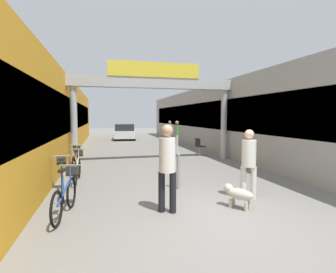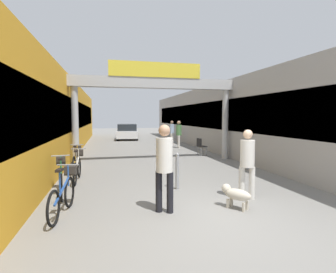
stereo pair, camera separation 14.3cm
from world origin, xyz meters
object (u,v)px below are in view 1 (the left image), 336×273
at_px(pedestrian_with_dog, 249,159).
at_px(bicycle_green_second, 62,178).
at_px(parked_car_white, 125,132).
at_px(bicycle_silver_third, 78,167).
at_px(bicycle_orange_farthest, 76,160).
at_px(bollard_post_metal, 178,171).
at_px(dog_on_leash, 238,194).
at_px(pedestrian_carrying_crate, 177,132).
at_px(bicycle_blue_nearest, 66,193).
at_px(pedestrian_elderly_walking, 170,131).
at_px(cafe_chair_black_nearer, 199,145).
at_px(pedestrian_companion, 167,162).

bearing_deg(pedestrian_with_dog, bicycle_green_second, 162.37).
bearing_deg(parked_car_white, bicycle_silver_third, -100.20).
distance_m(bicycle_orange_farthest, bollard_post_metal, 4.18).
bearing_deg(dog_on_leash, parked_car_white, 93.17).
xyz_separation_m(pedestrian_with_dog, dog_on_leash, (-0.58, -0.54, -0.65)).
distance_m(pedestrian_carrying_crate, dog_on_leash, 11.00).
xyz_separation_m(bicycle_green_second, bollard_post_metal, (3.03, -0.21, 0.08)).
bearing_deg(pedestrian_with_dog, bicycle_blue_nearest, -179.53).
xyz_separation_m(pedestrian_elderly_walking, bicycle_orange_farthest, (-5.67, -8.56, -0.52)).
xyz_separation_m(dog_on_leash, bicycle_green_second, (-3.87, 1.96, 0.12)).
height_order(cafe_chair_black_nearer, parked_car_white, parked_car_white).
height_order(pedestrian_carrying_crate, parked_car_white, pedestrian_carrying_crate).
distance_m(pedestrian_carrying_crate, cafe_chair_black_nearer, 3.47).
bearing_deg(pedestrian_carrying_crate, dog_on_leash, -99.02).
height_order(pedestrian_with_dog, dog_on_leash, pedestrian_with_dog).
height_order(pedestrian_companion, cafe_chair_black_nearer, pedestrian_companion).
xyz_separation_m(pedestrian_with_dog, cafe_chair_black_nearer, (1.34, 6.86, -0.42)).
bearing_deg(bicycle_green_second, pedestrian_carrying_crate, 57.82).
distance_m(pedestrian_companion, cafe_chair_black_nearer, 8.09).
height_order(bicycle_blue_nearest, parked_car_white, parked_car_white).
relative_size(pedestrian_elderly_walking, parked_car_white, 0.41).
height_order(pedestrian_with_dog, bicycle_blue_nearest, pedestrian_with_dog).
bearing_deg(bicycle_green_second, bicycle_orange_farthest, 88.53).
xyz_separation_m(bicycle_green_second, bicycle_silver_third, (0.25, 1.44, 0.00)).
xyz_separation_m(pedestrian_companion, parked_car_white, (0.56, 17.85, -0.42)).
bearing_deg(bicycle_blue_nearest, pedestrian_with_dog, 0.47).
height_order(bicycle_blue_nearest, bicycle_silver_third, same).
height_order(bicycle_blue_nearest, bicycle_green_second, same).
xyz_separation_m(pedestrian_companion, bicycle_orange_farthest, (-2.24, 4.58, -0.63)).
height_order(pedestrian_companion, bicycle_green_second, pedestrian_companion).
xyz_separation_m(bicycle_silver_third, bollard_post_metal, (2.78, -1.65, 0.08)).
height_order(bicycle_green_second, bollard_post_metal, bollard_post_metal).
xyz_separation_m(cafe_chair_black_nearer, parked_car_white, (-2.92, 10.57, 0.10)).
height_order(pedestrian_elderly_walking, bicycle_green_second, pedestrian_elderly_walking).
distance_m(pedestrian_with_dog, pedestrian_elderly_walking, 12.78).
bearing_deg(bicycle_green_second, cafe_chair_black_nearer, 43.23).
height_order(bicycle_blue_nearest, cafe_chair_black_nearer, bicycle_blue_nearest).
distance_m(pedestrian_with_dog, pedestrian_companion, 2.18).
bearing_deg(pedestrian_companion, bicycle_green_second, 141.53).
height_order(pedestrian_carrying_crate, bicycle_green_second, pedestrian_carrying_crate).
bearing_deg(bicycle_silver_third, cafe_chair_black_nearer, 35.88).
relative_size(bicycle_orange_farthest, bollard_post_metal, 1.68).
xyz_separation_m(bicycle_orange_farthest, parked_car_white, (2.80, 13.27, 0.21)).
relative_size(bollard_post_metal, parked_car_white, 0.24).
height_order(bicycle_silver_third, bicycle_orange_farthest, same).
height_order(dog_on_leash, bicycle_blue_nearest, bicycle_blue_nearest).
bearing_deg(pedestrian_elderly_walking, pedestrian_with_dog, -95.77).
bearing_deg(bicycle_green_second, bicycle_blue_nearest, -78.95).
bearing_deg(bollard_post_metal, pedestrian_companion, -113.79).
bearing_deg(pedestrian_companion, pedestrian_with_dog, 11.20).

